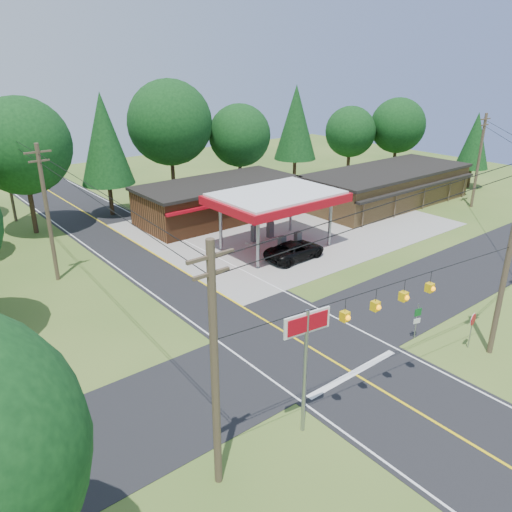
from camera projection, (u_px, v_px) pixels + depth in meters
ground at (305, 345)px, 28.58m from camera, size 120.00×120.00×0.00m
main_highway at (305, 345)px, 28.57m from camera, size 8.00×120.00×0.02m
cross_road at (305, 344)px, 28.57m from camera, size 70.00×7.00×0.02m
lane_center_yellow at (305, 344)px, 28.57m from camera, size 0.15×110.00×0.00m
gas_canopy at (276, 200)px, 41.64m from camera, size 10.60×7.40×4.88m
convenience_store at (219, 200)px, 50.32m from camera, size 16.40×7.55×3.80m
strip_building at (387, 186)px, 55.71m from camera, size 20.40×8.75×3.80m
utility_pole_near_right at (509, 253)px, 25.66m from camera, size 1.80×0.30×11.50m
utility_pole_near_left at (215, 367)px, 17.50m from camera, size 1.80×0.30×10.00m
utility_pole_far_left at (47, 212)px, 35.03m from camera, size 1.80×0.30×10.00m
utility_pole_far_right at (479, 160)px, 52.93m from camera, size 1.80×0.30×10.00m
utility_pole_north at (7, 174)px, 48.38m from camera, size 0.30×0.30×9.50m
overhead_beacons at (391, 286)px, 21.35m from camera, size 17.04×2.04×1.03m
treeline_backdrop at (124, 153)px, 43.66m from camera, size 70.27×51.59×13.30m
suv_car at (295, 250)px, 40.49m from camera, size 5.44×5.44×1.47m
sedan_car at (246, 213)px, 50.52m from camera, size 4.37×4.37×1.30m
big_stop_sign at (306, 345)px, 20.43m from camera, size 2.20×0.42×5.96m
octagonal_stop_sign at (473, 322)px, 27.69m from camera, size 0.77×0.18×2.20m
route_sign_post at (417, 318)px, 28.69m from camera, size 0.46×0.15×2.27m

